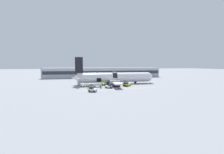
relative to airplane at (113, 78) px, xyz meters
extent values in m
plane|color=gray|center=(0.24, -6.89, -2.57)|extent=(500.00, 500.00, 0.00)
cube|color=silver|center=(-0.54, -12.40, -2.57)|extent=(27.23, 2.44, 0.01)
cube|color=#B2B2B7|center=(0.24, 31.56, 0.40)|extent=(71.22, 8.73, 5.95)
cube|color=#232D3D|center=(0.24, 27.14, 0.70)|extent=(69.80, 0.16, 1.90)
cylinder|color=silver|center=(0.40, 0.00, 0.06)|extent=(29.26, 3.95, 3.95)
sphere|color=silver|center=(15.03, 0.00, 0.06)|extent=(3.75, 3.75, 3.75)
cone|color=silver|center=(-14.23, 0.00, 0.06)|extent=(4.54, 3.63, 3.63)
cylinder|color=black|center=(0.40, -0.04, 0.42)|extent=(1.76, 3.96, 3.96)
cube|color=black|center=(-13.49, 0.00, 5.09)|extent=(2.96, 0.28, 6.12)
cube|color=silver|center=(-13.60, -3.47, 0.45)|extent=(1.04, 6.95, 0.20)
cube|color=silver|center=(-13.60, 3.48, 0.45)|extent=(1.04, 6.95, 0.20)
cube|color=silver|center=(-0.77, -6.79, -1.03)|extent=(2.48, 12.40, 0.40)
cube|color=silver|center=(-0.77, 6.80, -1.03)|extent=(2.48, 12.40, 0.40)
cylinder|color=#333842|center=(-0.57, -7.18, -1.47)|extent=(2.87, 2.14, 2.14)
cylinder|color=#333842|center=(-0.57, 7.19, -1.47)|extent=(2.87, 2.14, 2.14)
cube|color=black|center=(-6.03, -1.95, -0.63)|extent=(1.70, 0.12, 1.40)
cylinder|color=#56565B|center=(9.48, 0.00, -1.47)|extent=(0.22, 0.22, 1.09)
sphere|color=black|center=(9.48, 0.00, -2.01)|extent=(1.12, 1.12, 1.12)
cylinder|color=#56565B|center=(-2.52, -2.67, -1.47)|extent=(0.22, 0.22, 1.09)
sphere|color=black|center=(-2.52, -2.67, -2.01)|extent=(1.12, 1.12, 1.12)
cylinder|color=#56565B|center=(-2.52, 2.68, -1.47)|extent=(0.22, 0.22, 1.09)
sphere|color=black|center=(-2.52, 2.68, -2.01)|extent=(1.12, 1.12, 1.12)
cube|color=silver|center=(-3.52, -9.72, -2.07)|extent=(2.64, 2.00, 0.52)
cube|color=#232833|center=(-3.14, -9.87, -1.51)|extent=(1.37, 1.36, 0.62)
cube|color=black|center=(-2.38, -10.17, -2.18)|extent=(0.51, 1.08, 0.26)
sphere|color=black|center=(-2.99, -10.56, -2.29)|extent=(0.56, 0.56, 0.56)
sphere|color=black|center=(-2.56, -9.47, -2.29)|extent=(0.56, 0.56, 0.56)
sphere|color=black|center=(-4.48, -9.98, -2.29)|extent=(0.56, 0.56, 0.56)
sphere|color=black|center=(-4.06, -8.89, -2.29)|extent=(0.56, 0.56, 0.56)
cube|color=yellow|center=(3.66, -6.76, -2.04)|extent=(3.36, 3.16, 0.58)
cube|color=#232833|center=(3.23, -7.11, -1.42)|extent=(1.89, 1.88, 0.67)
cube|color=black|center=(2.42, -7.80, -2.16)|extent=(0.95, 1.10, 0.29)
sphere|color=black|center=(2.38, -6.90, -2.29)|extent=(0.56, 0.56, 0.56)
sphere|color=black|center=(3.29, -7.99, -2.29)|extent=(0.56, 0.56, 0.56)
sphere|color=black|center=(4.02, -5.53, -2.29)|extent=(0.56, 0.56, 0.56)
sphere|color=black|center=(4.93, -6.62, -2.29)|extent=(0.56, 0.56, 0.56)
cube|color=silver|center=(-9.13, -15.32, -2.02)|extent=(2.58, 2.26, 0.62)
cube|color=#232833|center=(-9.47, -15.12, -1.36)|extent=(1.43, 1.47, 0.71)
cube|color=black|center=(-10.13, -14.73, -2.15)|extent=(0.70, 1.08, 0.31)
sphere|color=black|center=(-9.47, -14.40, -2.29)|extent=(0.56, 0.56, 0.56)
sphere|color=black|center=(-10.10, -15.48, -2.29)|extent=(0.56, 0.56, 0.56)
sphere|color=black|center=(-8.17, -15.16, -2.29)|extent=(0.56, 0.56, 0.56)
sphere|color=black|center=(-8.80, -16.24, -2.29)|extent=(0.56, 0.56, 0.56)
cube|color=silver|center=(-6.95, -6.77, -1.97)|extent=(2.81, 1.54, 0.05)
cube|color=silver|center=(-5.59, -6.76, -1.68)|extent=(0.07, 1.52, 0.53)
cube|color=silver|center=(-6.95, -7.50, -1.68)|extent=(2.74, 0.08, 0.53)
cube|color=silver|center=(-6.96, -6.04, -1.68)|extent=(2.74, 0.08, 0.53)
cube|color=#333338|center=(-5.11, -6.76, -2.23)|extent=(0.90, 0.09, 0.06)
sphere|color=black|center=(-5.97, -7.52, -2.37)|extent=(0.40, 0.40, 0.40)
sphere|color=black|center=(-5.98, -6.00, -2.37)|extent=(0.40, 0.40, 0.40)
sphere|color=black|center=(-7.93, -7.54, -2.37)|extent=(0.40, 0.40, 0.40)
sphere|color=black|center=(-7.94, -6.02, -2.37)|extent=(0.40, 0.40, 0.40)
cube|color=#721951|center=(-7.98, -6.45, -1.78)|extent=(0.53, 0.33, 0.33)
cube|color=#14472D|center=(-7.13, -7.06, -1.70)|extent=(0.41, 0.30, 0.50)
cube|color=#14472D|center=(-6.46, -6.56, -1.68)|extent=(0.54, 0.35, 0.54)
cube|color=#14472D|center=(-6.03, -6.81, -1.79)|extent=(0.58, 0.31, 0.31)
cube|color=silver|center=(-11.25, -5.40, -2.09)|extent=(3.14, 2.67, 0.05)
cube|color=silver|center=(-10.07, -4.80, -1.84)|extent=(0.79, 1.47, 0.45)
cube|color=silver|center=(-10.90, -6.10, -1.84)|extent=(2.39, 1.25, 0.45)
cube|color=silver|center=(-11.61, -4.71, -1.84)|extent=(2.39, 1.25, 0.45)
cube|color=#333338|center=(-9.65, -4.59, -2.29)|extent=(0.84, 0.48, 0.06)
sphere|color=black|center=(-10.04, -5.70, -2.37)|extent=(0.40, 0.40, 0.40)
sphere|color=black|center=(-10.78, -4.25, -2.37)|extent=(0.40, 0.40, 0.40)
sphere|color=black|center=(-11.73, -6.55, -2.37)|extent=(0.40, 0.40, 0.40)
sphere|color=black|center=(-12.46, -5.11, -2.37)|extent=(0.40, 0.40, 0.40)
cube|color=olive|center=(-10.68, -4.97, -1.80)|extent=(0.43, 0.37, 0.52)
cube|color=#4C1E1E|center=(-11.37, -5.86, -1.90)|extent=(0.48, 0.45, 0.33)
cube|color=#721951|center=(-10.89, -5.59, -1.91)|extent=(0.52, 0.49, 0.30)
cylinder|color=#2D2D33|center=(-10.34, -9.48, -2.19)|extent=(0.40, 0.40, 0.77)
cylinder|color=#B7E019|center=(-10.34, -9.48, -1.50)|extent=(0.51, 0.51, 0.60)
sphere|color=brown|center=(-10.34, -9.48, -1.10)|extent=(0.21, 0.21, 0.21)
cylinder|color=#B7E019|center=(-10.20, -9.63, -1.57)|extent=(0.16, 0.16, 0.55)
cylinder|color=#B7E019|center=(-10.49, -9.32, -1.57)|extent=(0.16, 0.16, 0.55)
cylinder|color=#2D2D33|center=(-6.15, -9.46, -2.15)|extent=(0.43, 0.43, 0.85)
cylinder|color=#CCE523|center=(-6.15, -9.46, -1.39)|extent=(0.55, 0.55, 0.67)
sphere|color=beige|center=(-6.15, -9.46, -0.94)|extent=(0.23, 0.23, 0.23)
cylinder|color=#CCE523|center=(-5.95, -9.33, -1.46)|extent=(0.17, 0.17, 0.61)
cylinder|color=#CCE523|center=(-6.35, -9.59, -1.46)|extent=(0.17, 0.17, 0.61)
cylinder|color=#1E2338|center=(-4.20, -4.91, -2.15)|extent=(0.33, 0.33, 0.85)
cylinder|color=#B7E019|center=(-4.20, -4.91, -1.39)|extent=(0.42, 0.42, 0.67)
sphere|color=beige|center=(-4.20, -4.91, -0.94)|extent=(0.23, 0.23, 0.23)
cylinder|color=#B7E019|center=(-4.19, -4.67, -1.47)|extent=(0.14, 0.14, 0.61)
cylinder|color=#B7E019|center=(-4.22, -5.14, -1.47)|extent=(0.14, 0.14, 0.61)
cylinder|color=#2D2D33|center=(-5.04, -4.06, -2.15)|extent=(0.40, 0.40, 0.84)
cylinder|color=#B7E019|center=(-5.04, -4.06, -1.40)|extent=(0.52, 0.52, 0.66)
sphere|color=tan|center=(-5.04, -4.06, -0.95)|extent=(0.23, 0.23, 0.23)
cylinder|color=#B7E019|center=(-4.82, -4.15, -1.47)|extent=(0.16, 0.16, 0.61)
cylinder|color=#B7E019|center=(-5.25, -3.97, -1.47)|extent=(0.16, 0.16, 0.61)
cube|color=#4C1E1E|center=(-9.18, -9.15, -2.20)|extent=(0.49, 0.28, 0.74)
cube|color=black|center=(-9.18, -9.15, -1.78)|extent=(0.30, 0.09, 0.12)
cube|color=black|center=(15.99, -0.84, -2.56)|extent=(0.50, 0.50, 0.03)
cone|color=orange|center=(15.99, -0.84, -2.24)|extent=(0.37, 0.37, 0.66)
cylinder|color=white|center=(15.99, -0.84, -2.21)|extent=(0.22, 0.22, 0.08)
cube|color=black|center=(-1.48, -12.63, -2.56)|extent=(0.47, 0.47, 0.03)
cone|color=orange|center=(-1.48, -12.63, -2.28)|extent=(0.35, 0.35, 0.58)
cylinder|color=white|center=(-1.48, -12.63, -2.25)|extent=(0.20, 0.20, 0.07)
cube|color=black|center=(1.00, -7.43, -2.56)|extent=(0.44, 0.44, 0.03)
cone|color=orange|center=(1.00, -7.43, -2.26)|extent=(0.33, 0.33, 0.62)
cylinder|color=white|center=(1.00, -7.43, -2.23)|extent=(0.19, 0.19, 0.07)
camera|label=1|loc=(-11.05, -54.41, 5.04)|focal=22.00mm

